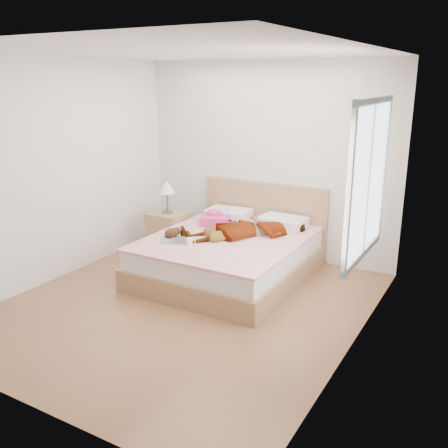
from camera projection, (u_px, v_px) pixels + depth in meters
name	position (u px, v px, depth m)	size (l,w,h in m)	color
ground	(185.00, 305.00, 5.39)	(4.00, 4.00, 0.00)	#56361A
woman	(247.00, 226.00, 6.10)	(0.60, 1.60, 0.22)	white
hair	(225.00, 217.00, 6.76)	(0.40, 0.49, 0.07)	black
phone	(227.00, 210.00, 6.65)	(0.04, 0.08, 0.01)	silver
room_shell	(368.00, 180.00, 4.36)	(4.00, 4.00, 4.00)	white
bed	(231.00, 253.00, 6.17)	(1.80, 2.08, 1.00)	olive
towel	(215.00, 218.00, 6.54)	(0.46, 0.42, 0.19)	#FF45AB
magazine	(175.00, 241.00, 5.87)	(0.50, 0.45, 0.02)	silver
coffee_mug	(190.00, 242.00, 5.71)	(0.12, 0.10, 0.09)	white
plush_toy	(172.00, 233.00, 5.99)	(0.19, 0.24, 0.12)	black
nightstand	(168.00, 230.00, 6.89)	(0.50, 0.45, 1.03)	#8F6342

